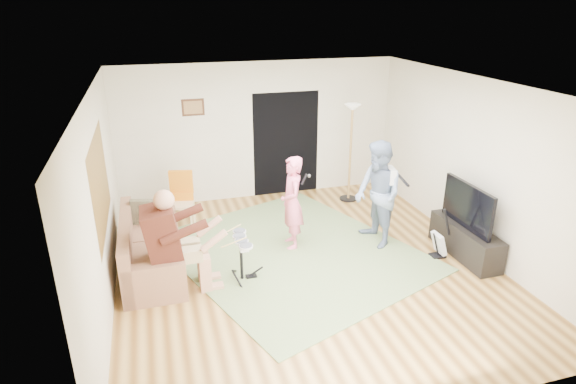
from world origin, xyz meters
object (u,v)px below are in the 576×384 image
at_px(guitar_spare, 439,243).
at_px(torchiere_lamp, 351,136).
at_px(sofa, 147,254).
at_px(guitarist, 378,195).
at_px(dining_chair, 181,208).
at_px(tv_cabinet, 465,241).
at_px(drum_kit, 241,261).
at_px(singer, 292,203).
at_px(television, 468,206).

relative_size(guitar_spare, torchiere_lamp, 0.42).
height_order(sofa, guitar_spare, sofa).
relative_size(guitarist, guitar_spare, 2.13).
distance_m(dining_chair, tv_cabinet, 4.76).
bearing_deg(tv_cabinet, sofa, 169.06).
height_order(guitar_spare, dining_chair, dining_chair).
bearing_deg(drum_kit, singer, 38.56).
distance_m(singer, television, 2.68).
bearing_deg(torchiere_lamp, guitarist, -99.85).
bearing_deg(guitarist, guitar_spare, 44.02).
distance_m(torchiere_lamp, dining_chair, 3.49).
height_order(tv_cabinet, television, television).
bearing_deg(sofa, singer, 3.41).
xyz_separation_m(drum_kit, guitar_spare, (3.09, -0.21, -0.06)).
bearing_deg(drum_kit, guitar_spare, -3.80).
bearing_deg(tv_cabinet, guitarist, 147.17).
height_order(guitarist, dining_chair, guitarist).
xyz_separation_m(dining_chair, tv_cabinet, (4.17, -2.28, -0.11)).
bearing_deg(television, singer, 156.70).
distance_m(guitarist, torchiere_lamp, 1.97).
bearing_deg(tv_cabinet, dining_chair, 151.40).
height_order(singer, tv_cabinet, singer).
height_order(sofa, drum_kit, sofa).
relative_size(guitarist, dining_chair, 1.73).
distance_m(guitarist, dining_chair, 3.40).
bearing_deg(sofa, television, -11.05).
relative_size(singer, dining_chair, 1.52).
height_order(dining_chair, television, television).
relative_size(drum_kit, dining_chair, 0.68).
relative_size(drum_kit, singer, 0.45).
bearing_deg(television, guitarist, 146.03).
xyz_separation_m(drum_kit, dining_chair, (-0.67, 2.00, 0.06)).
bearing_deg(torchiere_lamp, sofa, -156.42).
distance_m(sofa, torchiere_lamp, 4.43).
distance_m(sofa, television, 4.86).
bearing_deg(television, sofa, 168.95).
relative_size(singer, tv_cabinet, 1.09).
height_order(sofa, singer, singer).
xyz_separation_m(singer, television, (2.46, -1.06, 0.09)).
relative_size(sofa, drum_kit, 2.97).
bearing_deg(torchiere_lamp, guitar_spare, -80.45).
bearing_deg(singer, guitarist, 81.87).
height_order(torchiere_lamp, tv_cabinet, torchiere_lamp).
bearing_deg(torchiere_lamp, dining_chair, -173.65).
height_order(torchiere_lamp, dining_chair, torchiere_lamp).
relative_size(singer, torchiere_lamp, 0.79).
relative_size(guitarist, tv_cabinet, 1.24).
height_order(sofa, tv_cabinet, sofa).
bearing_deg(guitarist, torchiere_lamp, 166.25).
distance_m(drum_kit, television, 3.50).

